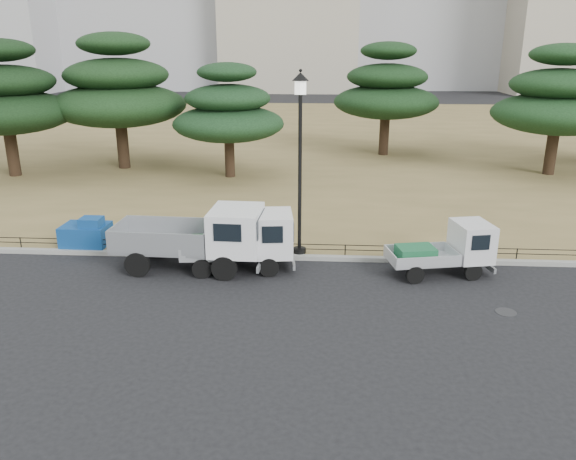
# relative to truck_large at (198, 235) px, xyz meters

# --- Properties ---
(ground) EXTENTS (220.00, 220.00, 0.00)m
(ground) POSITION_rel_truck_large_xyz_m (3.02, -1.52, -1.20)
(ground) COLOR black
(lawn) EXTENTS (120.00, 56.00, 0.15)m
(lawn) POSITION_rel_truck_large_xyz_m (3.02, 29.08, -1.13)
(lawn) COLOR olive
(lawn) RESTS_ON ground
(curb) EXTENTS (120.00, 0.25, 0.16)m
(curb) POSITION_rel_truck_large_xyz_m (3.02, 1.08, -1.12)
(curb) COLOR gray
(curb) RESTS_ON ground
(truck_large) EXTENTS (5.04, 2.19, 2.17)m
(truck_large) POSITION_rel_truck_large_xyz_m (0.00, 0.00, 0.00)
(truck_large) COLOR black
(truck_large) RESTS_ON ground
(truck_kei_front) EXTENTS (3.90, 2.02, 1.98)m
(truck_kei_front) POSITION_rel_truck_large_xyz_m (1.64, 0.09, -0.22)
(truck_kei_front) COLOR black
(truck_kei_front) RESTS_ON ground
(truck_kei_rear) EXTENTS (3.55, 2.05, 1.75)m
(truck_kei_rear) POSITION_rel_truck_large_xyz_m (8.34, 0.09, -0.33)
(truck_kei_rear) COLOR black
(truck_kei_rear) RESTS_ON ground
(street_lamp) EXTENTS (0.57, 0.57, 6.31)m
(street_lamp) POSITION_rel_truck_large_xyz_m (3.37, 1.38, 3.21)
(street_lamp) COLOR black
(street_lamp) RESTS_ON lawn
(pipe_fence) EXTENTS (38.00, 0.04, 0.40)m
(pipe_fence) POSITION_rel_truck_large_xyz_m (3.02, 1.23, -0.76)
(pipe_fence) COLOR black
(pipe_fence) RESTS_ON lawn
(tarp_pile) EXTENTS (1.69, 1.25, 1.12)m
(tarp_pile) POSITION_rel_truck_large_xyz_m (-4.63, 1.69, -0.61)
(tarp_pile) COLOR #12458E
(tarp_pile) RESTS_ON lawn
(manhole) EXTENTS (0.60, 0.60, 0.01)m
(manhole) POSITION_rel_truck_large_xyz_m (9.52, -2.72, -1.20)
(manhole) COLOR #2D2D30
(manhole) RESTS_ON ground
(pine_west_far) EXTENTS (7.48, 7.48, 7.55)m
(pine_west_far) POSITION_rel_truck_large_xyz_m (-13.63, 13.05, 3.31)
(pine_west_far) COLOR black
(pine_west_far) RESTS_ON lawn
(pine_west_near) EXTENTS (7.93, 7.93, 7.93)m
(pine_west_near) POSITION_rel_truck_large_xyz_m (-8.07, 15.58, 3.52)
(pine_west_near) COLOR black
(pine_west_near) RESTS_ON lawn
(pine_center_left) EXTENTS (6.21, 6.21, 6.31)m
(pine_center_left) POSITION_rel_truck_large_xyz_m (-1.18, 13.59, 2.59)
(pine_center_left) COLOR black
(pine_center_left) RESTS_ON lawn
(pine_center_right) EXTENTS (7.00, 7.00, 7.43)m
(pine_center_right) POSITION_rel_truck_large_xyz_m (8.24, 21.12, 3.25)
(pine_center_right) COLOR black
(pine_center_right) RESTS_ON lawn
(pine_east_near) EXTENTS (7.23, 7.23, 7.31)m
(pine_east_near) POSITION_rel_truck_large_xyz_m (17.29, 15.47, 3.16)
(pine_east_near) COLOR black
(pine_east_near) RESTS_ON lawn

